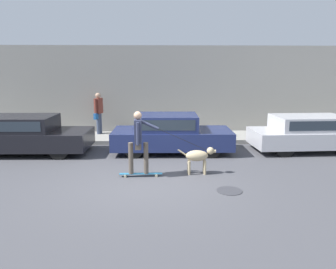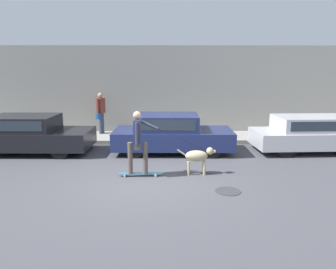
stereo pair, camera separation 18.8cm
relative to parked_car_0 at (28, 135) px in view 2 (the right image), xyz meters
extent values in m
plane|color=#47474C|center=(4.17, -3.06, -0.63)|extent=(36.00, 36.00, 0.00)
cube|color=gray|center=(4.17, 3.27, 1.28)|extent=(32.00, 0.30, 3.81)
cube|color=gray|center=(4.17, 2.11, -0.55)|extent=(30.00, 2.00, 0.16)
cylinder|color=black|center=(1.37, 0.75, -0.30)|extent=(0.66, 0.22, 0.65)
cylinder|color=black|center=(1.33, -0.82, -0.30)|extent=(0.66, 0.22, 0.65)
cylinder|color=black|center=(-1.24, 0.82, -0.30)|extent=(0.66, 0.22, 0.65)
cube|color=black|center=(0.05, 0.00, -0.14)|extent=(4.26, 1.92, 0.59)
cube|color=black|center=(-0.12, 0.00, 0.41)|extent=(2.22, 1.68, 0.50)
cube|color=#28333D|center=(-0.14, -0.81, 0.43)|extent=(1.92, 0.06, 0.32)
cylinder|color=black|center=(6.25, 0.74, -0.31)|extent=(0.64, 0.22, 0.63)
cylinder|color=black|center=(6.21, -0.81, -0.31)|extent=(0.64, 0.22, 0.63)
cylinder|color=black|center=(3.74, 0.80, -0.31)|extent=(0.64, 0.22, 0.63)
cylinder|color=black|center=(3.71, -0.74, -0.31)|extent=(0.64, 0.22, 0.63)
cube|color=navy|center=(4.98, 0.00, -0.14)|extent=(4.09, 1.89, 0.59)
cube|color=navy|center=(4.82, 0.00, 0.42)|extent=(2.05, 1.66, 0.53)
cube|color=#28333D|center=(4.80, -0.81, 0.45)|extent=(1.77, 0.05, 0.34)
cylinder|color=black|center=(8.58, 0.68, -0.29)|extent=(0.68, 0.22, 0.67)
cylinder|color=black|center=(8.63, -0.78, -0.29)|extent=(0.68, 0.22, 0.67)
cube|color=#BCBCC1|center=(9.93, 0.00, -0.15)|extent=(4.33, 1.85, 0.55)
cube|color=#BCBCC1|center=(9.76, -0.01, 0.37)|extent=(2.47, 1.62, 0.49)
cube|color=#28333D|center=(9.79, -0.78, 0.39)|extent=(2.12, 0.09, 0.32)
cylinder|color=tan|center=(5.76, -2.38, -0.43)|extent=(0.07, 0.07, 0.39)
cylinder|color=tan|center=(5.75, -2.54, -0.43)|extent=(0.07, 0.07, 0.39)
cylinder|color=tan|center=(5.33, -2.37, -0.43)|extent=(0.07, 0.07, 0.39)
cylinder|color=tan|center=(5.33, -2.54, -0.43)|extent=(0.07, 0.07, 0.39)
ellipsoid|color=tan|center=(5.54, -2.46, -0.11)|extent=(0.61, 0.31, 0.30)
sphere|color=tan|center=(5.91, -2.46, 0.02)|extent=(0.20, 0.20, 0.20)
cylinder|color=tan|center=(6.00, -2.46, 0.01)|extent=(0.11, 0.09, 0.09)
cylinder|color=tan|center=(5.14, -2.46, -0.02)|extent=(0.25, 0.04, 0.19)
cylinder|color=beige|center=(4.43, -2.55, -0.59)|extent=(0.07, 0.03, 0.07)
cylinder|color=beige|center=(4.43, -2.70, -0.59)|extent=(0.07, 0.03, 0.07)
cylinder|color=beige|center=(3.60, -2.56, -0.59)|extent=(0.07, 0.03, 0.07)
cylinder|color=beige|center=(3.61, -2.71, -0.59)|extent=(0.07, 0.03, 0.07)
cube|color=teal|center=(4.02, -2.63, -0.55)|extent=(1.15, 0.13, 0.02)
cylinder|color=brown|center=(4.16, -2.63, -0.12)|extent=(0.13, 0.13, 0.85)
cylinder|color=brown|center=(3.76, -2.63, -0.12)|extent=(0.13, 0.13, 0.85)
cube|color=brown|center=(3.96, -2.63, 0.22)|extent=(0.16, 0.29, 0.17)
cube|color=#2D334C|center=(3.96, -2.63, 0.61)|extent=(0.19, 0.37, 0.62)
sphere|color=tan|center=(3.96, -2.63, 1.03)|extent=(0.21, 0.21, 0.21)
cylinder|color=#2D334C|center=(3.96, -2.85, 0.58)|extent=(0.08, 0.08, 0.59)
cylinder|color=#2D334C|center=(4.22, -2.42, 0.75)|extent=(0.57, 0.09, 0.31)
cylinder|color=black|center=(5.20, -2.44, 0.31)|extent=(1.42, 0.05, 0.65)
cylinder|color=#3D4760|center=(2.01, 2.52, -0.04)|extent=(0.15, 0.15, 0.86)
cylinder|color=#3D4760|center=(2.06, 2.68, -0.04)|extent=(0.15, 0.15, 0.86)
cube|color=brown|center=(2.04, 2.60, 0.70)|extent=(0.32, 0.45, 0.63)
cylinder|color=brown|center=(1.96, 2.36, 0.72)|extent=(0.09, 0.09, 0.60)
cylinder|color=brown|center=(2.11, 2.84, 0.72)|extent=(0.09, 0.09, 0.60)
sphere|color=tan|center=(2.04, 2.60, 1.13)|extent=(0.22, 0.22, 0.22)
cube|color=#1E569E|center=(1.96, 2.36, 0.30)|extent=(0.17, 0.28, 0.24)
cylinder|color=#38383D|center=(6.16, -3.78, -0.62)|extent=(0.60, 0.60, 0.01)
camera|label=1|loc=(4.45, -11.04, 2.20)|focal=35.00mm
camera|label=2|loc=(4.64, -11.05, 2.20)|focal=35.00mm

